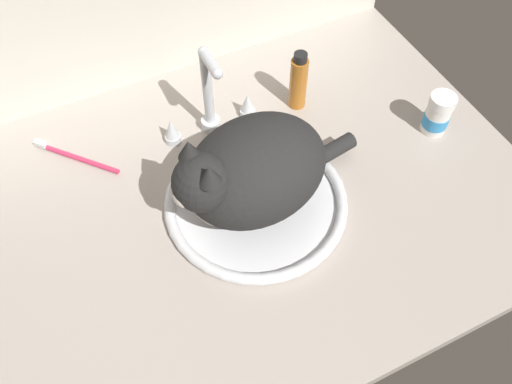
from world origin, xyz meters
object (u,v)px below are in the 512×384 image
Objects in this scene: cat at (249,172)px; toothbrush at (74,156)px; amber_bottle at (298,82)px; sink_basin at (256,202)px; pill_bottle at (438,115)px; faucet at (210,103)px.

toothbrush is at bearing 135.36° from cat.
cat is 29.22cm from amber_bottle.
sink_basin is 41.44cm from pill_bottle.
faucet is 21.47cm from cat.
sink_basin is 37.82cm from toothbrush.
cat is 2.81× the size of amber_bottle.
pill_bottle is (41.29, -19.81, -3.48)cm from faucet.
sink_basin is 2.29× the size of toothbrush.
pill_bottle is (41.29, 1.14, 3.36)cm from sink_basin.
faucet is at bearing 90.00° from sink_basin.
pill_bottle is at bearing 1.58° from sink_basin.
faucet is at bearing -9.74° from toothbrush.
sink_basin is at bearing -178.42° from pill_bottle.
pill_bottle is at bearing -25.63° from faucet.
cat is (-1.46, -0.24, 10.00)cm from sink_basin.
amber_bottle is at bearing 44.03° from cat.
pill_bottle is (42.75, 1.38, -6.64)cm from cat.
cat reaches higher than faucet.
sink_basin is 2.49× the size of amber_bottle.
cat is 2.57× the size of toothbrush.
amber_bottle is (20.77, 20.07, -4.43)cm from cat.
cat reaches higher than toothbrush.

